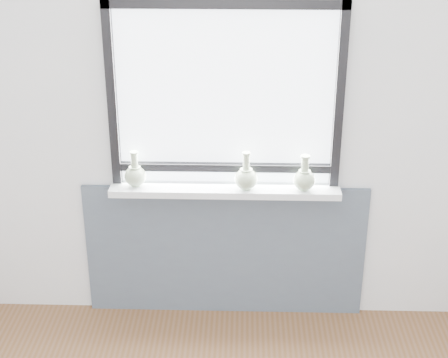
{
  "coord_description": "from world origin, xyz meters",
  "views": [
    {
      "loc": [
        0.1,
        -1.85,
        2.57
      ],
      "look_at": [
        0.0,
        1.55,
        1.02
      ],
      "focal_mm": 55.0,
      "sensor_mm": 36.0,
      "label": 1
    }
  ],
  "objects_px": {
    "vase_a": "(135,174)",
    "vase_c": "(304,178)",
    "windowsill": "(225,190)",
    "vase_b": "(246,177)"
  },
  "relations": [
    {
      "from": "vase_a",
      "to": "windowsill",
      "type": "bearing_deg",
      "value": -0.15
    },
    {
      "from": "vase_a",
      "to": "vase_b",
      "type": "relative_size",
      "value": 0.93
    },
    {
      "from": "windowsill",
      "to": "vase_a",
      "type": "bearing_deg",
      "value": 179.85
    },
    {
      "from": "windowsill",
      "to": "vase_c",
      "type": "distance_m",
      "value": 0.46
    },
    {
      "from": "vase_b",
      "to": "vase_a",
      "type": "bearing_deg",
      "value": 177.73
    },
    {
      "from": "vase_a",
      "to": "vase_c",
      "type": "bearing_deg",
      "value": -1.52
    },
    {
      "from": "vase_b",
      "to": "vase_c",
      "type": "xyz_separation_m",
      "value": [
        0.33,
        -0.0,
        -0.0
      ]
    },
    {
      "from": "vase_a",
      "to": "vase_b",
      "type": "height_order",
      "value": "vase_b"
    },
    {
      "from": "windowsill",
      "to": "vase_c",
      "type": "relative_size",
      "value": 6.35
    },
    {
      "from": "vase_a",
      "to": "vase_b",
      "type": "distance_m",
      "value": 0.63
    }
  ]
}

